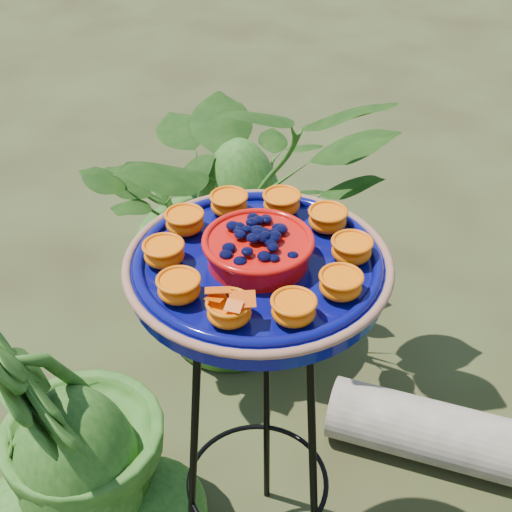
% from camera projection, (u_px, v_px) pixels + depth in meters
% --- Properties ---
extents(tripod_stand, '(0.41, 0.41, 0.87)m').
position_uv_depth(tripod_stand, '(258.00, 412.00, 1.44)').
color(tripod_stand, black).
rests_on(tripod_stand, ground).
extents(feeder_dish, '(0.57, 0.57, 0.10)m').
position_uv_depth(feeder_dish, '(258.00, 262.00, 1.21)').
color(feeder_dish, '#070852').
rests_on(feeder_dish, tripod_stand).
extents(driftwood_log, '(0.55, 0.26, 0.17)m').
position_uv_depth(driftwood_log, '(424.00, 430.00, 1.96)').
color(driftwood_log, tan).
rests_on(driftwood_log, ground).
extents(shrub_back_left, '(1.14, 1.11, 0.96)m').
position_uv_depth(shrub_back_left, '(240.00, 210.00, 2.14)').
color(shrub_back_left, '#1C4612').
rests_on(shrub_back_left, ground).
extents(shrub_front_left, '(0.55, 0.59, 0.86)m').
position_uv_depth(shrub_front_left, '(70.00, 430.00, 1.53)').
color(shrub_front_left, '#1C4612').
rests_on(shrub_front_left, ground).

